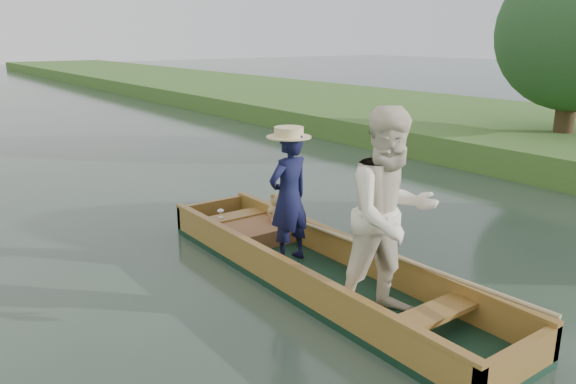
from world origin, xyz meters
TOP-DOWN VIEW (x-y plane):
  - ground at (0.00, 0.00)m, footprint 120.00×120.00m
  - punt at (-0.01, -0.38)m, footprint 1.17×5.03m

SIDE VIEW (x-z plane):
  - ground at x=0.00m, z-range 0.00..0.00m
  - punt at x=-0.01m, z-range -0.30..1.82m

